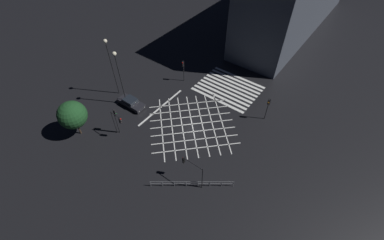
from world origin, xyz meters
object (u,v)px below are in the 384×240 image
(street_lamp_east, at_px, (109,56))
(street_lamp_west, at_px, (118,68))
(traffic_light_se_cross, at_px, (183,67))
(street_tree_near, at_px, (72,115))
(traffic_light_nw_main, at_px, (192,167))
(traffic_light_ne_cross, at_px, (116,117))
(traffic_light_ne_main, at_px, (117,121))
(waiting_car, at_px, (131,103))
(traffic_light_sw_cross, at_px, (268,105))

(street_lamp_east, bearing_deg, street_lamp_west, 160.70)
(traffic_light_se_cross, distance_m, street_lamp_west, 11.14)
(street_tree_near, bearing_deg, street_lamp_east, -76.49)
(traffic_light_nw_main, xyz_separation_m, street_lamp_east, (19.03, -5.77, 3.98))
(street_lamp_east, relative_size, street_lamp_west, 1.05)
(traffic_light_nw_main, height_order, street_lamp_west, street_lamp_west)
(traffic_light_ne_cross, height_order, street_lamp_west, street_lamp_west)
(traffic_light_ne_main, bearing_deg, traffic_light_se_cross, 92.53)
(street_lamp_west, xyz_separation_m, street_tree_near, (0.63, 8.07, -3.08))
(traffic_light_ne_cross, height_order, waiting_car, traffic_light_ne_cross)
(traffic_light_sw_cross, distance_m, traffic_light_se_cross, 15.03)
(traffic_light_nw_main, relative_size, street_lamp_west, 0.43)
(traffic_light_sw_cross, relative_size, street_lamp_west, 0.43)
(traffic_light_se_cross, bearing_deg, street_lamp_west, -20.39)
(street_lamp_west, height_order, street_tree_near, street_lamp_west)
(traffic_light_nw_main, distance_m, street_lamp_east, 20.28)
(street_lamp_east, bearing_deg, traffic_light_ne_cross, 138.77)
(traffic_light_ne_cross, xyz_separation_m, traffic_light_se_cross, (-0.05, -14.39, -0.26))
(street_lamp_east, height_order, street_lamp_west, street_lamp_east)
(traffic_light_ne_main, height_order, traffic_light_ne_cross, traffic_light_ne_cross)
(traffic_light_ne_main, relative_size, street_tree_near, 0.75)
(traffic_light_nw_main, height_order, street_lamp_east, street_lamp_east)
(traffic_light_nw_main, xyz_separation_m, street_tree_near, (16.86, 3.28, 0.73))
(traffic_light_nw_main, distance_m, street_tree_near, 17.19)
(traffic_light_ne_cross, distance_m, waiting_car, 5.95)
(traffic_light_ne_main, height_order, traffic_light_se_cross, traffic_light_ne_main)
(traffic_light_se_cross, height_order, street_lamp_east, street_lamp_east)
(street_lamp_east, xyz_separation_m, street_tree_near, (-2.17, 9.05, -3.25))
(traffic_light_sw_cross, bearing_deg, street_lamp_west, -62.45)
(traffic_light_ne_main, xyz_separation_m, street_tree_near, (4.91, 3.13, 0.63))
(traffic_light_nw_main, bearing_deg, street_lamp_west, -16.45)
(traffic_light_nw_main, relative_size, traffic_light_se_cross, 1.00)
(street_lamp_west, bearing_deg, waiting_car, -172.25)
(street_lamp_east, distance_m, waiting_car, 7.38)
(street_lamp_west, relative_size, waiting_car, 2.05)
(traffic_light_sw_cross, relative_size, traffic_light_ne_main, 0.94)
(traffic_light_sw_cross, distance_m, waiting_car, 20.25)
(traffic_light_sw_cross, height_order, waiting_car, traffic_light_sw_cross)
(street_lamp_west, distance_m, street_tree_near, 8.66)
(traffic_light_ne_main, height_order, street_tree_near, street_tree_near)
(traffic_light_nw_main, bearing_deg, traffic_light_ne_cross, -0.81)
(traffic_light_nw_main, bearing_deg, street_tree_near, 11.00)
(traffic_light_sw_cross, bearing_deg, traffic_light_se_cross, -90.16)
(street_lamp_east, bearing_deg, traffic_light_sw_cross, -157.81)
(traffic_light_ne_cross, bearing_deg, waiting_car, 28.84)
(traffic_light_se_cross, bearing_deg, street_tree_near, -13.43)
(traffic_light_se_cross, height_order, street_lamp_west, street_lamp_west)
(street_lamp_east, relative_size, street_tree_near, 1.74)
(traffic_light_nw_main, distance_m, street_lamp_west, 17.34)
(traffic_light_se_cross, relative_size, waiting_car, 0.88)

